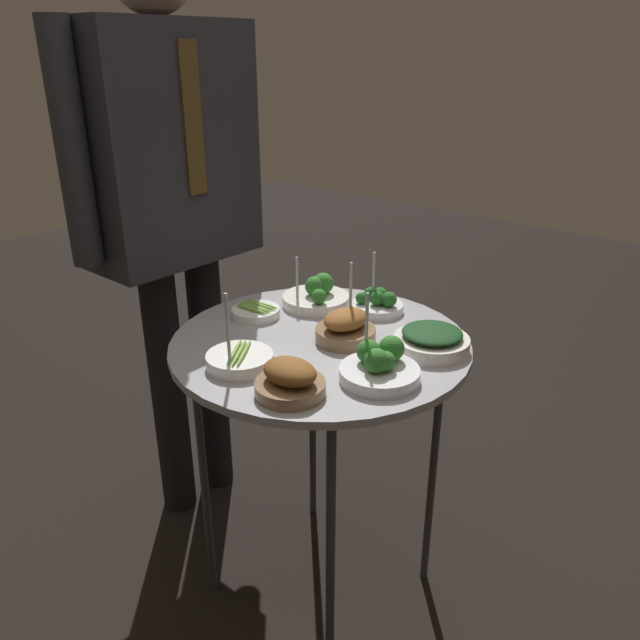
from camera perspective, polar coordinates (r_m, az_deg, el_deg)
name	(u,v)px	position (r m, az deg, el deg)	size (l,w,h in m)	color
ground_plane	(320,582)	(1.87, 0.00, -22.83)	(8.00, 8.00, 0.00)	black
serving_cart	(320,361)	(1.45, 0.00, -3.76)	(0.69, 0.69, 0.74)	#939399
bowl_broccoli_near_rim	(317,296)	(1.61, -0.30, 2.22)	(0.17, 0.17, 0.13)	silver
bowl_roast_back_right	(346,328)	(1.41, 2.36, -0.72)	(0.14, 0.14, 0.18)	brown
bowl_asparagus_far_rim	(240,360)	(1.31, -7.37, -3.61)	(0.14, 0.14, 0.18)	white
bowl_spinach_front_left	(432,340)	(1.39, 10.18, -1.82)	(0.17, 0.17, 0.05)	silver
bowl_roast_front_center	(290,380)	(1.20, -2.76, -5.53)	(0.14, 0.14, 0.07)	brown
bowl_asparagus_mid_left	(256,311)	(1.56, -5.83, 0.78)	(0.12, 0.12, 0.03)	white
bowl_broccoli_mid_right	(378,303)	(1.58, 5.30, 1.52)	(0.13, 0.13, 0.15)	silver
bowl_broccoli_center	(380,366)	(1.26, 5.49, -4.20)	(0.16, 0.16, 0.17)	silver
waiter_figure	(170,176)	(1.76, -13.54, 12.70)	(0.61, 0.23, 1.64)	black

